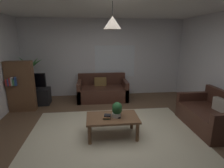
% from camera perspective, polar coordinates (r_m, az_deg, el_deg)
% --- Properties ---
extents(floor, '(5.47, 5.66, 0.02)m').
position_cam_1_polar(floor, '(3.90, 0.51, -16.41)').
color(floor, brown).
rests_on(floor, ground).
extents(rug, '(3.55, 3.11, 0.01)m').
position_cam_1_polar(rug, '(3.72, 0.90, -17.81)').
color(rug, beige).
rests_on(rug, ground).
extents(wall_back, '(5.59, 0.06, 2.61)m').
position_cam_1_polar(wall_back, '(6.22, -2.64, 8.28)').
color(wall_back, silver).
rests_on(wall_back, ground).
extents(ceiling, '(5.47, 5.66, 0.02)m').
position_cam_1_polar(ceiling, '(3.39, 0.62, 25.23)').
color(ceiling, white).
extents(window_pane, '(1.38, 0.01, 1.08)m').
position_cam_1_polar(window_pane, '(6.24, 0.92, 7.28)').
color(window_pane, white).
extents(couch_under_window, '(1.60, 0.88, 0.82)m').
position_cam_1_polar(couch_under_window, '(5.91, -3.07, -2.34)').
color(couch_under_window, '#47281E').
rests_on(couch_under_window, ground).
extents(couch_right_side, '(0.88, 1.45, 0.82)m').
position_cam_1_polar(couch_right_side, '(4.66, 29.09, -9.06)').
color(couch_right_side, '#47281E').
rests_on(couch_right_side, ground).
extents(coffee_table, '(1.06, 0.64, 0.43)m').
position_cam_1_polar(coffee_table, '(3.73, 0.13, -11.39)').
color(coffee_table, brown).
rests_on(coffee_table, ground).
extents(book_on_table_0, '(0.15, 0.13, 0.03)m').
position_cam_1_polar(book_on_table_0, '(3.63, -1.65, -10.75)').
color(book_on_table_0, '#387247').
rests_on(book_on_table_0, coffee_table).
extents(book_on_table_1, '(0.17, 0.14, 0.02)m').
position_cam_1_polar(book_on_table_1, '(3.62, -1.72, -10.48)').
color(book_on_table_1, '#99663F').
rests_on(book_on_table_1, coffee_table).
extents(book_on_table_2, '(0.15, 0.13, 0.03)m').
position_cam_1_polar(book_on_table_2, '(3.62, -1.51, -9.99)').
color(book_on_table_2, black).
rests_on(book_on_table_2, coffee_table).
extents(remote_on_table_0, '(0.07, 0.16, 0.02)m').
position_cam_1_polar(remote_on_table_0, '(3.70, 2.06, -10.30)').
color(remote_on_table_0, black).
rests_on(remote_on_table_0, coffee_table).
extents(remote_on_table_1, '(0.14, 0.16, 0.02)m').
position_cam_1_polar(remote_on_table_1, '(3.82, 1.73, -9.46)').
color(remote_on_table_1, black).
rests_on(remote_on_table_1, coffee_table).
extents(potted_plant_on_table, '(0.21, 0.23, 0.31)m').
position_cam_1_polar(potted_plant_on_table, '(3.64, 1.60, -8.08)').
color(potted_plant_on_table, beige).
rests_on(potted_plant_on_table, coffee_table).
extents(tv_stand, '(0.90, 0.44, 0.50)m').
position_cam_1_polar(tv_stand, '(5.94, -23.53, -3.71)').
color(tv_stand, black).
rests_on(tv_stand, ground).
extents(tv, '(0.76, 0.16, 0.48)m').
position_cam_1_polar(tv, '(5.80, -24.08, 0.86)').
color(tv, black).
rests_on(tv, tv_stand).
extents(potted_palm_corner, '(0.85, 0.86, 1.46)m').
position_cam_1_polar(potted_palm_corner, '(6.26, -24.34, 1.36)').
color(potted_palm_corner, '#B77051').
rests_on(potted_palm_corner, ground).
extents(bookshelf_corner, '(0.70, 0.31, 1.40)m').
position_cam_1_polar(bookshelf_corner, '(5.46, -27.24, -0.69)').
color(bookshelf_corner, brown).
rests_on(bookshelf_corner, ground).
extents(pendant_lamp, '(0.33, 0.33, 0.47)m').
position_cam_1_polar(pendant_lamp, '(3.36, 0.15, 19.06)').
color(pendant_lamp, black).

